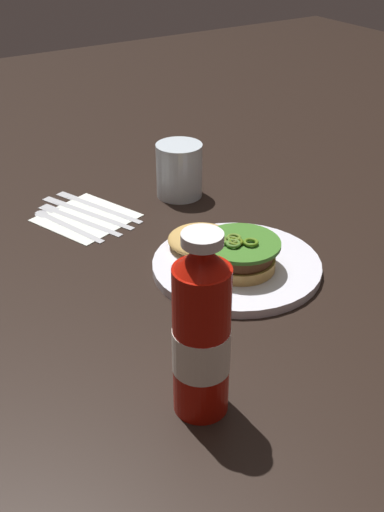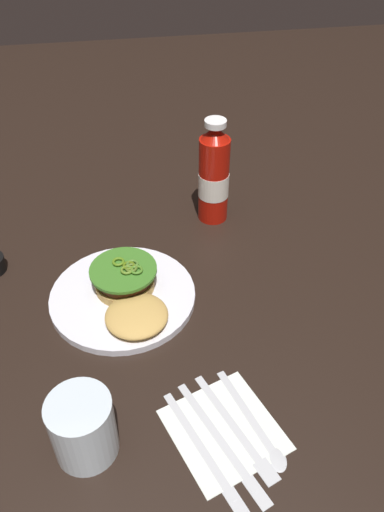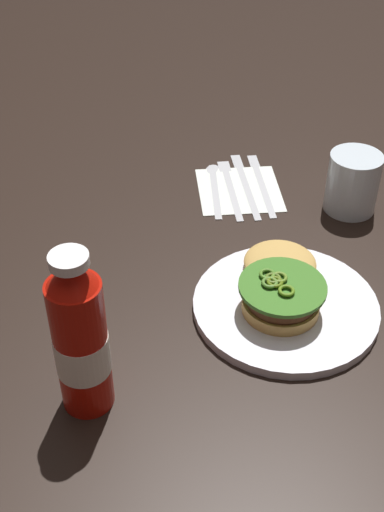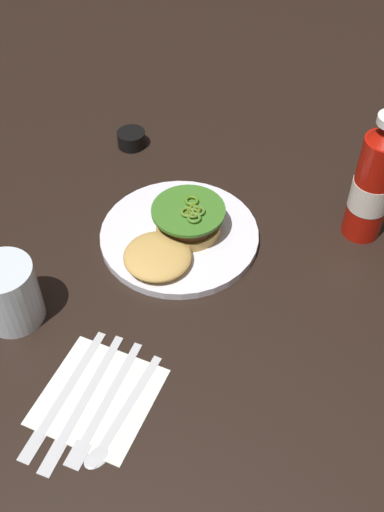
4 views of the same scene
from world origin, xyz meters
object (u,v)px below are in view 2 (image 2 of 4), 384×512
at_px(spoon_utensil, 260,431).
at_px(fork_utensil, 240,434).
at_px(burger_sandwich, 129,291).
at_px(steak_knife, 208,457).
at_px(butter_knife, 226,448).
at_px(dinner_plate, 123,296).
at_px(water_glass, 83,427).
at_px(ketchup_bottle, 214,176).
at_px(napkin, 224,429).

bearing_deg(spoon_utensil, fork_utensil, -89.17).
height_order(burger_sandwich, fork_utensil, burger_sandwich).
height_order(steak_knife, butter_knife, same).
distance_m(dinner_plate, burger_sandwich, 0.03).
relative_size(water_glass, spoon_utensil, 0.59).
distance_m(dinner_plate, spoon_utensil, 0.35).
height_order(butter_knife, fork_utensil, same).
height_order(ketchup_bottle, spoon_utensil, ketchup_bottle).
xyz_separation_m(ketchup_bottle, steak_knife, (0.55, -0.12, -0.10)).
xyz_separation_m(burger_sandwich, napkin, (0.27, 0.11, -0.03)).
relative_size(burger_sandwich, steak_knife, 1.00).
bearing_deg(spoon_utensil, steak_knife, -71.76).
relative_size(napkin, butter_knife, 0.72).
distance_m(ketchup_bottle, fork_utensil, 0.54).
distance_m(butter_knife, fork_utensil, 0.03).
xyz_separation_m(dinner_plate, spoon_utensil, (0.30, 0.17, -0.00)).
bearing_deg(burger_sandwich, water_glass, -16.65).
bearing_deg(butter_knife, spoon_utensil, 108.15).
distance_m(ketchup_bottle, spoon_utensil, 0.54).
height_order(dinner_plate, ketchup_bottle, ketchup_bottle).
xyz_separation_m(steak_knife, butter_knife, (-0.01, 0.03, 0.00)).
distance_m(fork_utensil, spoon_utensil, 0.03).
relative_size(dinner_plate, ketchup_bottle, 1.15).
bearing_deg(ketchup_bottle, steak_knife, -12.16).
distance_m(burger_sandwich, spoon_utensil, 0.33).
bearing_deg(water_glass, burger_sandwich, 163.35).
height_order(ketchup_bottle, water_glass, ketchup_bottle).
bearing_deg(burger_sandwich, butter_knife, 20.05).
bearing_deg(napkin, burger_sandwich, -157.33).
bearing_deg(burger_sandwich, napkin, 22.67).
distance_m(dinner_plate, butter_knife, 0.34).
distance_m(dinner_plate, fork_utensil, 0.34).
xyz_separation_m(burger_sandwich, fork_utensil, (0.29, 0.13, -0.03)).
relative_size(burger_sandwich, napkin, 1.34).
height_order(burger_sandwich, butter_knife, burger_sandwich).
bearing_deg(steak_knife, napkin, 141.19).
distance_m(ketchup_bottle, steak_knife, 0.57).
bearing_deg(fork_utensil, spoon_utensil, 90.83).
bearing_deg(fork_utensil, burger_sandwich, -154.80).
bearing_deg(napkin, spoon_utensil, 75.66).
height_order(burger_sandwich, steak_knife, burger_sandwich).
height_order(steak_knife, fork_utensil, same).
relative_size(butter_knife, spoon_utensil, 1.19).
xyz_separation_m(burger_sandwich, steak_knife, (0.31, 0.08, -0.03)).
height_order(dinner_plate, burger_sandwich, burger_sandwich).
bearing_deg(dinner_plate, fork_utensil, 25.81).
height_order(ketchup_bottle, fork_utensil, ketchup_bottle).
bearing_deg(fork_utensil, ketchup_bottle, 172.78).
relative_size(napkin, steak_knife, 0.75).
distance_m(steak_knife, butter_knife, 0.03).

